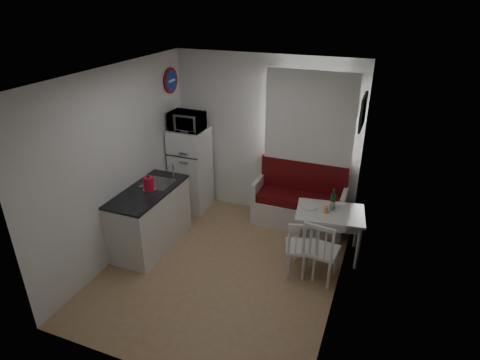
# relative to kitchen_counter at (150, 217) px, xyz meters

# --- Properties ---
(floor) EXTENTS (3.00, 3.50, 0.02)m
(floor) POSITION_rel_kitchen_counter_xyz_m (1.20, -0.16, -0.46)
(floor) COLOR tan
(floor) RESTS_ON ground
(ceiling) EXTENTS (3.00, 3.50, 0.02)m
(ceiling) POSITION_rel_kitchen_counter_xyz_m (1.20, -0.16, 2.14)
(ceiling) COLOR white
(ceiling) RESTS_ON wall_back
(wall_back) EXTENTS (3.00, 0.02, 2.60)m
(wall_back) POSITION_rel_kitchen_counter_xyz_m (1.20, 1.59, 0.84)
(wall_back) COLOR white
(wall_back) RESTS_ON floor
(wall_front) EXTENTS (3.00, 0.02, 2.60)m
(wall_front) POSITION_rel_kitchen_counter_xyz_m (1.20, -1.91, 0.84)
(wall_front) COLOR white
(wall_front) RESTS_ON floor
(wall_left) EXTENTS (0.02, 3.50, 2.60)m
(wall_left) POSITION_rel_kitchen_counter_xyz_m (-0.30, -0.16, 0.84)
(wall_left) COLOR white
(wall_left) RESTS_ON floor
(wall_right) EXTENTS (0.02, 3.50, 2.60)m
(wall_right) POSITION_rel_kitchen_counter_xyz_m (2.70, -0.16, 0.84)
(wall_right) COLOR white
(wall_right) RESTS_ON floor
(window) EXTENTS (1.22, 0.06, 1.47)m
(window) POSITION_rel_kitchen_counter_xyz_m (1.90, 1.56, 1.17)
(window) COLOR silver
(window) RESTS_ON wall_back
(curtain) EXTENTS (1.35, 0.02, 1.50)m
(curtain) POSITION_rel_kitchen_counter_xyz_m (1.90, 1.49, 1.22)
(curtain) COLOR white
(curtain) RESTS_ON wall_back
(kitchen_counter) EXTENTS (0.62, 1.32, 1.16)m
(kitchen_counter) POSITION_rel_kitchen_counter_xyz_m (0.00, 0.00, 0.00)
(kitchen_counter) COLOR silver
(kitchen_counter) RESTS_ON floor
(wall_sign) EXTENTS (0.03, 0.40, 0.40)m
(wall_sign) POSITION_rel_kitchen_counter_xyz_m (-0.27, 1.29, 1.69)
(wall_sign) COLOR #1A349C
(wall_sign) RESTS_ON wall_left
(picture_frame) EXTENTS (0.04, 0.52, 0.42)m
(picture_frame) POSITION_rel_kitchen_counter_xyz_m (2.67, 0.94, 1.59)
(picture_frame) COLOR black
(picture_frame) RESTS_ON wall_right
(bench) EXTENTS (1.44, 0.55, 1.03)m
(bench) POSITION_rel_kitchen_counter_xyz_m (1.87, 1.36, -0.11)
(bench) COLOR silver
(bench) RESTS_ON floor
(dining_table) EXTENTS (1.00, 0.76, 0.68)m
(dining_table) POSITION_rel_kitchen_counter_xyz_m (2.44, 0.71, 0.15)
(dining_table) COLOR silver
(dining_table) RESTS_ON floor
(chair_left) EXTENTS (0.49, 0.48, 0.46)m
(chair_left) POSITION_rel_kitchen_counter_xyz_m (2.19, 0.05, 0.07)
(chair_left) COLOR silver
(chair_left) RESTS_ON floor
(chair_right) EXTENTS (0.46, 0.44, 0.48)m
(chair_right) POSITION_rel_kitchen_counter_xyz_m (2.45, 0.05, 0.09)
(chair_right) COLOR silver
(chair_right) RESTS_ON floor
(fridge) EXTENTS (0.56, 0.56, 1.41)m
(fridge) POSITION_rel_kitchen_counter_xyz_m (0.02, 1.24, 0.25)
(fridge) COLOR white
(fridge) RESTS_ON floor
(microwave) EXTENTS (0.53, 0.36, 0.29)m
(microwave) POSITION_rel_kitchen_counter_xyz_m (0.02, 1.19, 1.10)
(microwave) COLOR white
(microwave) RESTS_ON fridge
(kettle) EXTENTS (0.17, 0.17, 0.23)m
(kettle) POSITION_rel_kitchen_counter_xyz_m (0.05, -0.02, 0.56)
(kettle) COLOR red
(kettle) RESTS_ON kitchen_counter
(wine_bottle) EXTENTS (0.08, 0.08, 0.30)m
(wine_bottle) POSITION_rel_kitchen_counter_xyz_m (2.45, 0.81, 0.38)
(wine_bottle) COLOR #133D1E
(wine_bottle) RESTS_ON dining_table
(drinking_glass_orange) EXTENTS (0.06, 0.06, 0.09)m
(drinking_glass_orange) POSITION_rel_kitchen_counter_xyz_m (2.39, 0.66, 0.28)
(drinking_glass_orange) COLOR orange
(drinking_glass_orange) RESTS_ON dining_table
(drinking_glass_blue) EXTENTS (0.06, 0.06, 0.09)m
(drinking_glass_blue) POSITION_rel_kitchen_counter_xyz_m (2.45, 0.76, 0.28)
(drinking_glass_blue) COLOR #6D98B9
(drinking_glass_blue) RESTS_ON dining_table
(plate) EXTENTS (0.23, 0.23, 0.02)m
(plate) POSITION_rel_kitchen_counter_xyz_m (2.14, 0.73, 0.24)
(plate) COLOR white
(plate) RESTS_ON dining_table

